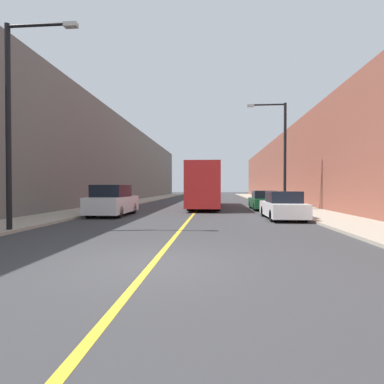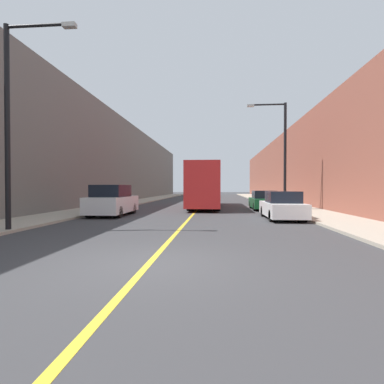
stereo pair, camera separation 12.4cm
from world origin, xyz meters
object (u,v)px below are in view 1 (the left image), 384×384
(car_right_mid, at_px, (264,201))
(street_lamp_right, at_px, (281,149))
(bus, at_px, (205,185))
(parked_suv_left, at_px, (112,201))
(street_lamp_left, at_px, (15,112))
(car_right_near, at_px, (283,207))

(car_right_mid, distance_m, street_lamp_right, 4.19)
(bus, xyz_separation_m, parked_suv_left, (-5.39, -7.90, -1.02))
(car_right_mid, bearing_deg, street_lamp_left, -131.97)
(bus, bearing_deg, street_lamp_left, -114.35)
(bus, xyz_separation_m, car_right_near, (4.52, -9.13, -1.20))
(parked_suv_left, xyz_separation_m, street_lamp_left, (-1.34, -6.97, 3.72))
(car_right_near, xyz_separation_m, street_lamp_left, (-11.25, -5.74, 3.91))
(street_lamp_right, bearing_deg, street_lamp_left, -137.31)
(car_right_mid, bearing_deg, bus, 153.34)
(car_right_mid, bearing_deg, parked_suv_left, -150.66)
(bus, xyz_separation_m, street_lamp_right, (5.67, -3.43, 2.67))
(bus, distance_m, car_right_mid, 5.26)
(bus, height_order, street_lamp_right, street_lamp_right)
(parked_suv_left, distance_m, street_lamp_right, 12.49)
(street_lamp_left, relative_size, street_lamp_right, 1.01)
(parked_suv_left, distance_m, street_lamp_left, 8.01)
(car_right_mid, bearing_deg, street_lamp_right, -46.06)
(parked_suv_left, height_order, street_lamp_left, street_lamp_left)
(bus, height_order, car_right_near, bus)
(bus, relative_size, street_lamp_right, 1.56)
(car_right_near, height_order, street_lamp_right, street_lamp_right)
(bus, relative_size, car_right_near, 2.72)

